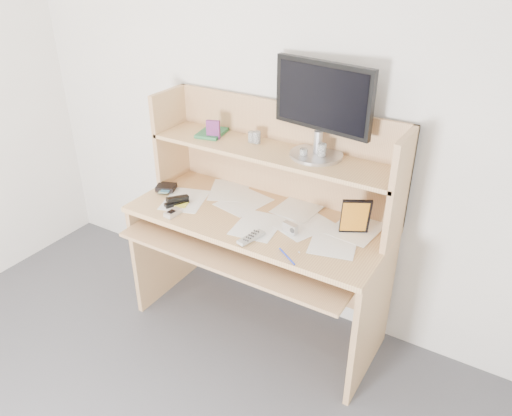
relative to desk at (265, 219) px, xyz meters
The scene contains 19 objects.
back_wall 0.60m from the desk, 90.00° to the left, with size 3.60×0.04×2.50m, color silver.
desk is the anchor object (origin of this frame).
paper_clutter 0.10m from the desk, 90.00° to the right, with size 1.32×0.54×0.01m, color white.
keyboard 0.21m from the desk, 93.57° to the right, with size 0.42×0.17×0.03m.
tv_remote 0.31m from the desk, 72.51° to the right, with size 0.04×0.16×0.02m, color #A3A49F.
flip_phone 0.50m from the desk, 142.79° to the right, with size 0.05×0.10×0.02m, color silver.
stapler 0.50m from the desk, 156.11° to the right, with size 0.04×0.14×0.04m, color black.
wallet 0.63m from the desk, behind, with size 0.11×0.09×0.03m, color black.
sticky_note_pad 0.48m from the desk, 156.54° to the right, with size 0.07×0.07×0.01m, color yellow.
digital_camera 0.28m from the desk, 30.80° to the right, with size 0.08×0.03×0.05m, color #B4B4B7.
game_case 0.53m from the desk, ahead, with size 0.14×0.02×0.20m, color black.
blue_pen 0.47m from the desk, 47.01° to the right, with size 0.01×0.01×0.15m, color #162AAC.
card_box 0.57m from the desk, behind, with size 0.07×0.02×0.10m, color maroon.
shelf_book 0.57m from the desk, 167.21° to the left, with size 0.13×0.18×0.02m, color #378A57.
chip_stack_a 0.45m from the desk, 143.51° to the left, with size 0.04×0.04×0.06m, color black.
chip_stack_b 0.45m from the desk, 136.92° to the left, with size 0.04×0.04×0.06m, color white.
chip_stack_c 0.46m from the desk, 16.86° to the left, with size 0.04×0.04×0.05m, color black.
chip_stack_d 0.51m from the desk, 19.44° to the left, with size 0.05×0.05×0.08m, color silver.
monitor 0.69m from the desk, 30.75° to the left, with size 0.54×0.27×0.47m.
Camera 1 is at (1.19, -0.50, 2.08)m, focal length 35.00 mm.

